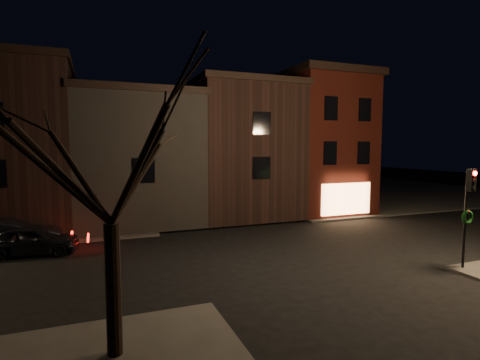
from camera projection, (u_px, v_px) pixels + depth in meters
The scene contains 10 objects.
ground at pixel (280, 250), 18.30m from camera, with size 120.00×120.00×0.00m, color black.
sidewalk_far_right at pixel (353, 189), 44.09m from camera, with size 30.00×30.00×0.12m, color #2D2B28.
corner_building at pixel (315, 142), 29.51m from camera, with size 6.50×8.50×10.50m.
row_building_a at pixel (234, 150), 28.16m from camera, with size 7.30×10.30×9.40m.
row_building_b at pixel (135, 157), 25.59m from camera, with size 7.80×10.30×8.40m.
row_building_c at pixel (12, 146), 22.90m from camera, with size 7.30×10.30×9.90m.
traffic_signal at pixel (469, 203), 14.96m from camera, with size 0.58×0.38×4.05m.
bare_tree_left at pixel (108, 129), 8.43m from camera, with size 5.60×5.60×7.50m.
parked_car_a at pixel (31, 240), 17.43m from camera, with size 1.66×4.12×1.40m, color black.
parked_car_b at pixel (9, 236), 17.83m from camera, with size 1.64×4.70×1.55m, color black.
Camera 1 is at (-8.31, -16.00, 5.03)m, focal length 28.00 mm.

